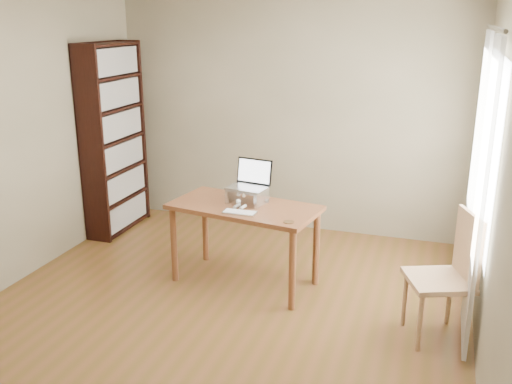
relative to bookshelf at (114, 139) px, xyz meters
name	(u,v)px	position (x,y,z in m)	size (l,w,h in m)	color
room	(217,163)	(1.86, -1.54, 0.25)	(4.04, 4.54, 2.64)	brown
bookshelf	(114,139)	(0.00, 0.00, 0.00)	(0.30, 0.90, 2.10)	black
curtains	(478,175)	(3.75, -0.75, 0.12)	(0.03, 1.90, 2.25)	white
desk	(244,217)	(1.84, -0.87, -0.41)	(1.39, 0.85, 0.75)	brown
laptop_stand	(247,194)	(1.84, -0.79, -0.22)	(0.32, 0.25, 0.13)	silver
laptop	(249,180)	(1.84, -0.73, -0.11)	(0.38, 0.34, 0.24)	silver
keyboard	(240,212)	(1.88, -1.09, -0.29)	(0.29, 0.13, 0.02)	silver
coaster	(289,222)	(2.34, -1.16, -0.30)	(0.09, 0.09, 0.01)	brown
cat	(250,195)	(1.86, -0.76, -0.24)	(0.24, 0.48, 0.15)	#453E36
chair	(450,274)	(3.61, -1.30, -0.51)	(0.58, 0.58, 1.00)	tan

